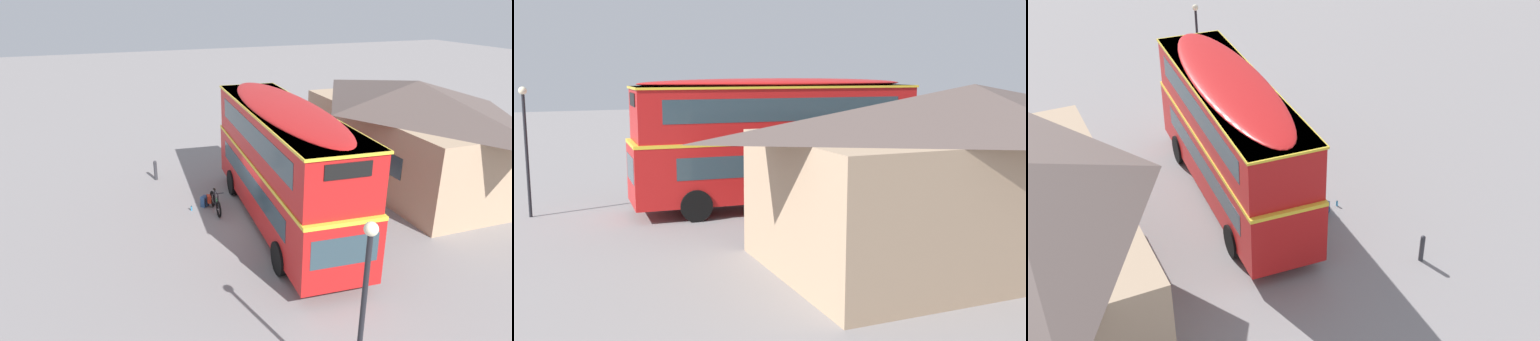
# 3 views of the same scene
# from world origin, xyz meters

# --- Properties ---
(ground_plane) EXTENTS (120.00, 120.00, 0.00)m
(ground_plane) POSITION_xyz_m (0.00, 0.00, 0.00)
(ground_plane) COLOR gray
(double_decker_bus) EXTENTS (10.78, 3.40, 4.79)m
(double_decker_bus) POSITION_xyz_m (0.09, 0.75, 2.64)
(double_decker_bus) COLOR black
(double_decker_bus) RESTS_ON ground
(touring_bicycle) EXTENTS (1.75, 0.46, 1.01)m
(touring_bicycle) POSITION_xyz_m (-1.86, -1.39, 0.37)
(touring_bicycle) COLOR black
(touring_bicycle) RESTS_ON ground
(backpack_on_ground) EXTENTS (0.35, 0.37, 0.51)m
(backpack_on_ground) POSITION_xyz_m (-2.43, -1.67, 0.26)
(backpack_on_ground) COLOR #2D4C7A
(backpack_on_ground) RESTS_ON ground
(water_bottle_blue_sports) EXTENTS (0.07, 0.07, 0.22)m
(water_bottle_blue_sports) POSITION_xyz_m (-2.22, -2.29, 0.10)
(water_bottle_blue_sports) COLOR #338CBF
(water_bottle_blue_sports) RESTS_ON ground
(pub_building) EXTENTS (11.35, 6.49, 4.71)m
(pub_building) POSITION_xyz_m (-2.15, 8.46, 2.40)
(pub_building) COLOR tan
(pub_building) RESTS_ON ground
(street_lamp) EXTENTS (0.28, 0.28, 4.53)m
(street_lamp) POSITION_xyz_m (8.58, -1.29, 2.81)
(street_lamp) COLOR black
(street_lamp) RESTS_ON ground
(kerb_bollard) EXTENTS (0.16, 0.16, 0.97)m
(kerb_bollard) POSITION_xyz_m (-6.18, -3.10, 0.50)
(kerb_bollard) COLOR #333338
(kerb_bollard) RESTS_ON ground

